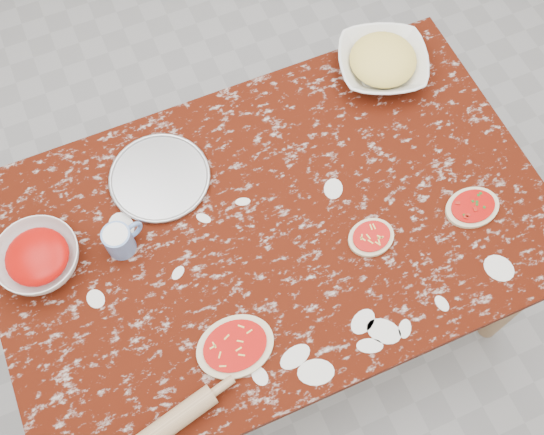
{
  "coord_description": "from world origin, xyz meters",
  "views": [
    {
      "loc": [
        -0.31,
        -0.72,
        2.47
      ],
      "look_at": [
        0.0,
        0.0,
        0.8
      ],
      "focal_mm": 43.22,
      "sensor_mm": 36.0,
      "label": 1
    }
  ],
  "objects_px": {
    "flour_mug": "(120,240)",
    "rolling_pin": "(166,427)",
    "worktable": "(272,236)",
    "pizza_tray": "(160,178)",
    "cheese_bowl": "(382,64)",
    "sauce_bowl": "(39,259)"
  },
  "relations": [
    {
      "from": "pizza_tray",
      "to": "rolling_pin",
      "type": "bearing_deg",
      "value": -107.57
    },
    {
      "from": "sauce_bowl",
      "to": "rolling_pin",
      "type": "bearing_deg",
      "value": -72.7
    },
    {
      "from": "cheese_bowl",
      "to": "rolling_pin",
      "type": "bearing_deg",
      "value": -142.22
    },
    {
      "from": "cheese_bowl",
      "to": "pizza_tray",
      "type": "bearing_deg",
      "value": -173.11
    },
    {
      "from": "cheese_bowl",
      "to": "flour_mug",
      "type": "height_order",
      "value": "flour_mug"
    },
    {
      "from": "rolling_pin",
      "to": "cheese_bowl",
      "type": "bearing_deg",
      "value": 37.78
    },
    {
      "from": "pizza_tray",
      "to": "cheese_bowl",
      "type": "relative_size",
      "value": 1.04
    },
    {
      "from": "pizza_tray",
      "to": "flour_mug",
      "type": "height_order",
      "value": "flour_mug"
    },
    {
      "from": "worktable",
      "to": "sauce_bowl",
      "type": "distance_m",
      "value": 0.67
    },
    {
      "from": "flour_mug",
      "to": "sauce_bowl",
      "type": "bearing_deg",
      "value": 169.62
    },
    {
      "from": "cheese_bowl",
      "to": "rolling_pin",
      "type": "relative_size",
      "value": 1.03
    },
    {
      "from": "worktable",
      "to": "sauce_bowl",
      "type": "height_order",
      "value": "sauce_bowl"
    },
    {
      "from": "cheese_bowl",
      "to": "flour_mug",
      "type": "distance_m",
      "value": 0.99
    },
    {
      "from": "cheese_bowl",
      "to": "flour_mug",
      "type": "bearing_deg",
      "value": -164.75
    },
    {
      "from": "flour_mug",
      "to": "rolling_pin",
      "type": "xyz_separation_m",
      "value": [
        -0.05,
        -0.52,
        -0.02
      ]
    },
    {
      "from": "sauce_bowl",
      "to": "flour_mug",
      "type": "xyz_separation_m",
      "value": [
        0.22,
        -0.04,
        0.01
      ]
    },
    {
      "from": "pizza_tray",
      "to": "sauce_bowl",
      "type": "xyz_separation_m",
      "value": [
        -0.39,
        -0.12,
        0.03
      ]
    },
    {
      "from": "worktable",
      "to": "rolling_pin",
      "type": "bearing_deg",
      "value": -138.29
    },
    {
      "from": "worktable",
      "to": "rolling_pin",
      "type": "distance_m",
      "value": 0.63
    },
    {
      "from": "worktable",
      "to": "pizza_tray",
      "type": "distance_m",
      "value": 0.38
    },
    {
      "from": "cheese_bowl",
      "to": "flour_mug",
      "type": "relative_size",
      "value": 2.4
    },
    {
      "from": "flour_mug",
      "to": "rolling_pin",
      "type": "height_order",
      "value": "flour_mug"
    }
  ]
}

